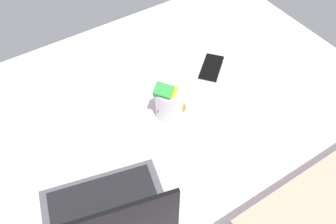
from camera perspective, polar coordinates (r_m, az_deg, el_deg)
The scene contains 4 objects.
bed_mattress at distance 117.23cm, azimuth -2.77°, elevation -10.77°, with size 180.00×140.00×18.00cm, color silver.
laptop at distance 98.28cm, azimuth -9.56°, elevation -15.93°, with size 37.56×30.26×23.00cm.
snack_cup at distance 116.70cm, azimuth 0.18°, elevation 1.74°, with size 10.54×9.82×14.26cm.
cell_phone at distance 137.36cm, azimuth 6.85°, elevation 6.99°, with size 6.80×14.00×0.80cm, color black.
Camera 1 is at (26.56, 51.34, 110.99)cm, focal length 38.73 mm.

